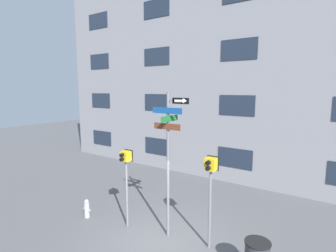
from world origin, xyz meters
name	(u,v)px	position (x,y,z in m)	size (l,w,h in m)	color
ground_plane	(159,245)	(0.00, 0.00, 0.00)	(60.00, 60.00, 0.00)	#515154
building_facade	(241,50)	(0.00, 6.67, 6.53)	(24.00, 0.63, 13.06)	gray
street_sign_pole	(169,151)	(-0.02, 0.58, 2.81)	(1.26, 0.88, 4.61)	slate
pedestrian_signal_left	(126,168)	(-1.57, 0.29, 2.06)	(0.36, 0.40, 2.68)	slate
pedestrian_signal_right	(210,178)	(1.30, 0.74, 2.16)	(0.36, 0.40, 2.78)	slate
fire_hydrant	(87,209)	(-3.23, -0.09, 0.33)	(0.35, 0.19, 0.69)	#A5A5A8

